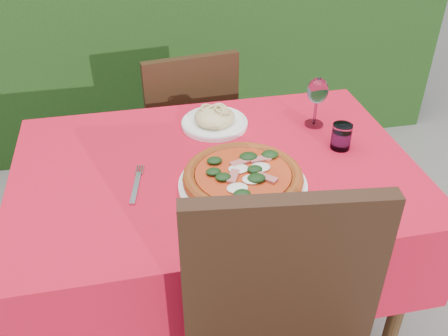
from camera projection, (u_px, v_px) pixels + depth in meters
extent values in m
plane|color=slate|center=(217.00, 319.00, 2.00)|extent=(60.00, 60.00, 0.00)
cube|color=black|center=(162.00, 5.00, 2.79)|extent=(3.20, 0.55, 1.60)
cube|color=#472916|center=(215.00, 172.00, 1.59)|extent=(1.20, 0.80, 0.04)
cylinder|color=#472916|center=(399.00, 305.00, 1.62)|extent=(0.05, 0.05, 0.70)
cylinder|color=#472916|center=(66.00, 216.00, 1.98)|extent=(0.05, 0.05, 0.70)
cylinder|color=#472916|center=(323.00, 183.00, 2.17)|extent=(0.05, 0.05, 0.70)
cube|color=red|center=(215.00, 205.00, 1.67)|extent=(1.26, 0.86, 0.32)
cube|color=black|center=(283.00, 285.00, 1.14)|extent=(0.46, 0.10, 0.50)
cube|color=black|center=(183.00, 134.00, 2.36)|extent=(0.45, 0.45, 0.04)
cube|color=black|center=(192.00, 106.00, 2.08)|extent=(0.40, 0.09, 0.44)
cylinder|color=black|center=(207.00, 149.00, 2.66)|extent=(0.03, 0.03, 0.41)
cylinder|color=black|center=(145.00, 161.00, 2.57)|extent=(0.03, 0.03, 0.41)
cylinder|color=black|center=(229.00, 185.00, 2.40)|extent=(0.03, 0.03, 0.41)
cylinder|color=black|center=(160.00, 200.00, 2.31)|extent=(0.03, 0.03, 0.41)
cylinder|color=white|center=(243.00, 186.00, 1.47)|extent=(0.38, 0.38, 0.02)
cylinder|color=#B94B19|center=(243.00, 179.00, 1.46)|extent=(0.37, 0.37, 0.03)
cylinder|color=#951C09|center=(243.00, 174.00, 1.45)|extent=(0.30, 0.30, 0.01)
cylinder|color=white|center=(215.00, 124.00, 1.78)|extent=(0.24, 0.24, 0.02)
ellipsoid|color=#D2C583|center=(214.00, 117.00, 1.76)|extent=(0.17, 0.17, 0.07)
cylinder|color=white|center=(341.00, 136.00, 1.64)|extent=(0.07, 0.07, 0.09)
cylinder|color=#97B5CC|center=(341.00, 140.00, 1.64)|extent=(0.06, 0.06, 0.06)
cylinder|color=silver|center=(314.00, 124.00, 1.79)|extent=(0.07, 0.07, 0.01)
cylinder|color=silver|center=(315.00, 112.00, 1.76)|extent=(0.01, 0.01, 0.09)
ellipsoid|color=silver|center=(318.00, 91.00, 1.71)|extent=(0.07, 0.07, 0.09)
cube|color=#B4B4BB|center=(136.00, 188.00, 1.47)|extent=(0.07, 0.21, 0.01)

